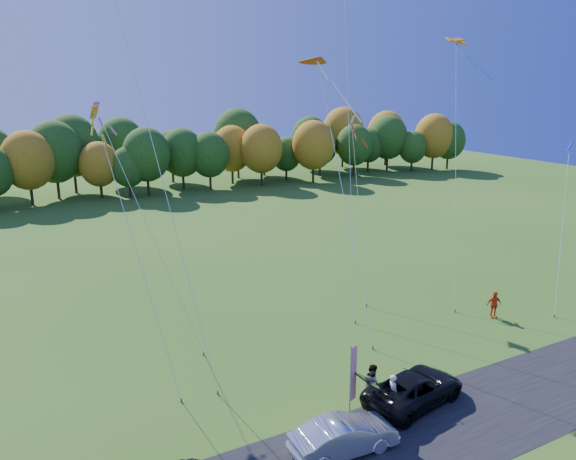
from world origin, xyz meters
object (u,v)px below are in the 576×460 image
person_east (494,305)px  black_suv (414,389)px  silver_sedan (344,436)px  feather_flag (353,373)px

person_east → black_suv: bearing=-138.0°
black_suv → person_east: 12.37m
silver_sedan → feather_flag: 3.02m
silver_sedan → person_east: person_east is taller
person_east → feather_flag: bearing=-145.0°
black_suv → feather_flag: (-3.22, 0.53, 1.41)m
silver_sedan → black_suv: bearing=-70.3°
silver_sedan → feather_flag: (1.78, 1.99, 1.41)m
person_east → silver_sedan: bearing=-140.6°
feather_flag → person_east: bearing=18.1°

